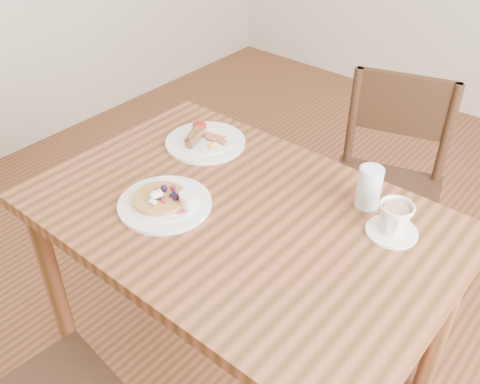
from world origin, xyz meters
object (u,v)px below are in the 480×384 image
Objects in this scene: water_glass at (369,187)px; pancake_plate at (166,202)px; dining_table at (240,238)px; teacup_saucer at (394,220)px; breakfast_plate at (204,141)px; chair_far at (385,181)px.

pancake_plate is at bearing -139.54° from water_glass.
teacup_saucer is (0.37, 0.19, 0.14)m from dining_table.
breakfast_plate is (-0.33, 0.21, 0.11)m from dining_table.
chair_far is 3.26× the size of breakfast_plate.
chair_far is at bearing 72.02° from pancake_plate.
water_glass is (0.59, 0.05, 0.05)m from breakfast_plate.
dining_table is at bearing 32.24° from pancake_plate.
chair_far is 0.96m from pancake_plate.
dining_table is 0.24m from pancake_plate.
water_glass is at bearing 5.01° from breakfast_plate.
teacup_saucer reaches higher than dining_table.
chair_far is 6.29× the size of teacup_saucer.
water_glass is at bearing 40.46° from pancake_plate.
dining_table is 0.78m from chair_far.
dining_table is 0.41m from breakfast_plate.
water_glass reaches higher than teacup_saucer.
teacup_saucer is at bearing 29.07° from pancake_plate.
dining_table is 9.69× the size of water_glass.
breakfast_plate is at bearing 178.78° from teacup_saucer.
teacup_saucer is at bearing 27.47° from dining_table.
chair_far is at bearing 82.28° from dining_table.
chair_far reaches higher than dining_table.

